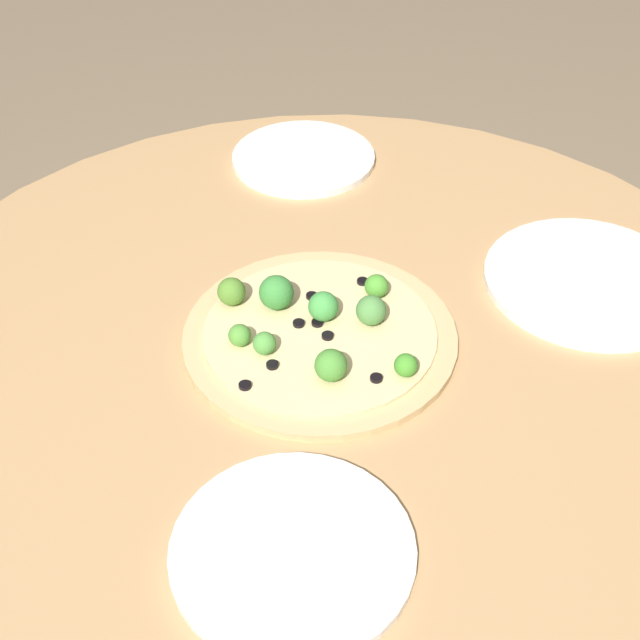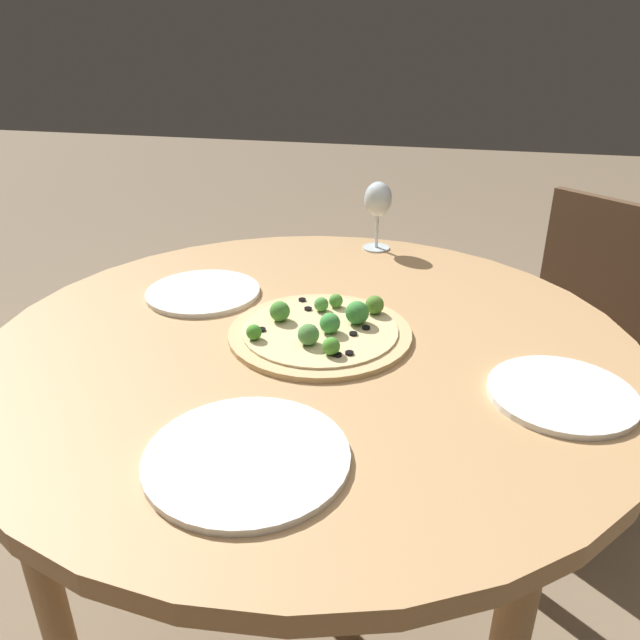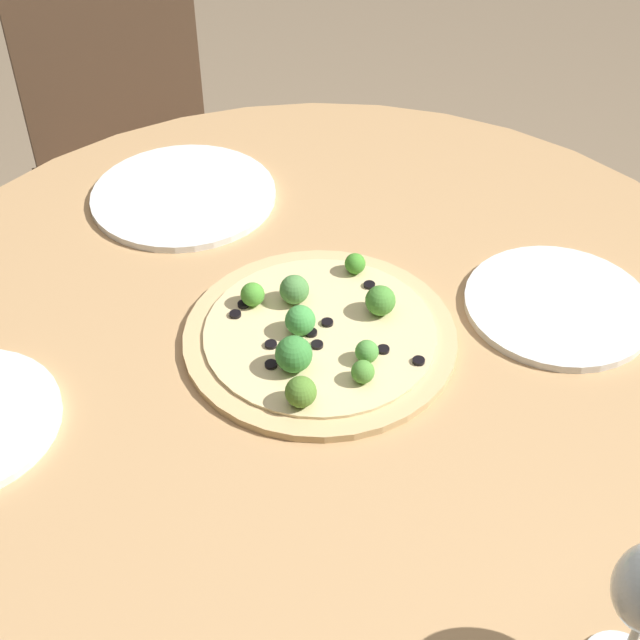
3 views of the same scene
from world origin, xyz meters
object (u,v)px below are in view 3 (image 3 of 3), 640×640
at_px(chair, 137,169).
at_px(pizza, 319,334).
at_px(plate_side, 558,305).
at_px(plate_near, 183,195).

relative_size(chair, pizza, 2.64).
bearing_deg(pizza, chair, -11.34).
bearing_deg(chair, plate_side, -74.95).
height_order(chair, pizza, chair).
xyz_separation_m(chair, plate_near, (-0.58, 0.17, 0.31)).
xyz_separation_m(pizza, plate_side, (-0.12, -0.27, -0.01)).
xyz_separation_m(plate_near, plate_side, (-0.47, -0.25, 0.00)).
distance_m(pizza, plate_near, 0.35).
xyz_separation_m(chair, pizza, (-0.93, 0.19, 0.32)).
bearing_deg(chair, pizza, -90.79).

